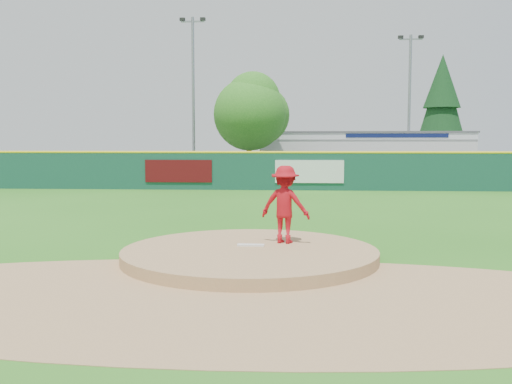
# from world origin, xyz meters

# --- Properties ---
(ground) EXTENTS (120.00, 120.00, 0.00)m
(ground) POSITION_xyz_m (0.00, 0.00, 0.00)
(ground) COLOR #286B19
(ground) RESTS_ON ground
(pitchers_mound) EXTENTS (5.50, 5.50, 0.50)m
(pitchers_mound) POSITION_xyz_m (0.00, 0.00, 0.00)
(pitchers_mound) COLOR #9E774C
(pitchers_mound) RESTS_ON ground
(pitching_rubber) EXTENTS (0.60, 0.15, 0.04)m
(pitching_rubber) POSITION_xyz_m (0.00, 0.30, 0.27)
(pitching_rubber) COLOR white
(pitching_rubber) RESTS_ON pitchers_mound
(infield_dirt_arc) EXTENTS (15.40, 15.40, 0.01)m
(infield_dirt_arc) POSITION_xyz_m (0.00, -3.00, 0.01)
(infield_dirt_arc) COLOR #9E774C
(infield_dirt_arc) RESTS_ON ground
(parking_lot) EXTENTS (44.00, 16.00, 0.02)m
(parking_lot) POSITION_xyz_m (0.00, 27.00, 0.01)
(parking_lot) COLOR #38383A
(parking_lot) RESTS_ON ground
(pitcher) EXTENTS (1.28, 0.97, 1.76)m
(pitcher) POSITION_xyz_m (0.75, 0.76, 1.13)
(pitcher) COLOR #A50E16
(pitcher) RESTS_ON pitchers_mound
(van) EXTENTS (5.03, 3.29, 1.29)m
(van) POSITION_xyz_m (-4.92, 23.24, 0.66)
(van) COLOR silver
(van) RESTS_ON parking_lot
(pool_building_grp) EXTENTS (15.20, 8.20, 3.31)m
(pool_building_grp) POSITION_xyz_m (6.00, 31.99, 1.66)
(pool_building_grp) COLOR silver
(pool_building_grp) RESTS_ON ground
(fence_banners) EXTENTS (10.57, 0.04, 1.20)m
(fence_banners) POSITION_xyz_m (-1.74, 17.92, 1.00)
(fence_banners) COLOR #510B0E
(fence_banners) RESTS_ON ground
(playground_slide) EXTENTS (0.94, 2.66, 1.47)m
(playground_slide) POSITION_xyz_m (-13.24, 22.38, 0.74)
(playground_slide) COLOR blue
(playground_slide) RESTS_ON ground
(outfield_fence) EXTENTS (40.00, 0.14, 2.07)m
(outfield_fence) POSITION_xyz_m (0.00, 18.00, 1.09)
(outfield_fence) COLOR #144435
(outfield_fence) RESTS_ON ground
(deciduous_tree) EXTENTS (5.60, 5.60, 7.36)m
(deciduous_tree) POSITION_xyz_m (-2.00, 25.00, 4.55)
(deciduous_tree) COLOR #382314
(deciduous_tree) RESTS_ON ground
(conifer_tree) EXTENTS (4.40, 4.40, 9.50)m
(conifer_tree) POSITION_xyz_m (13.00, 36.00, 5.54)
(conifer_tree) COLOR #382314
(conifer_tree) RESTS_ON ground
(light_pole_left) EXTENTS (1.75, 0.25, 11.00)m
(light_pole_left) POSITION_xyz_m (-6.00, 27.00, 6.05)
(light_pole_left) COLOR gray
(light_pole_left) RESTS_ON ground
(light_pole_right) EXTENTS (1.75, 0.25, 10.00)m
(light_pole_right) POSITION_xyz_m (9.00, 29.00, 5.54)
(light_pole_right) COLOR gray
(light_pole_right) RESTS_ON ground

